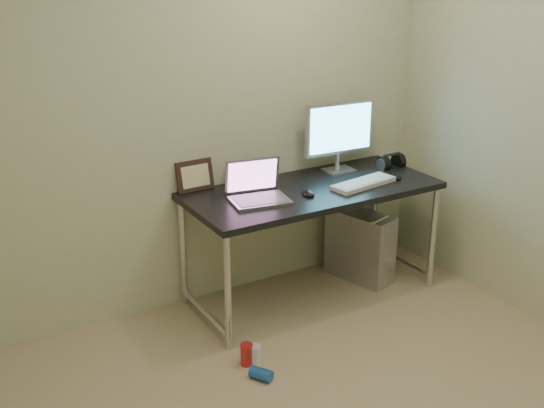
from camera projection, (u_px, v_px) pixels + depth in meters
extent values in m
cube|color=beige|center=(181.00, 111.00, 4.03)|extent=(3.50, 0.02, 2.50)
cube|color=black|center=(312.00, 191.00, 4.26)|extent=(1.60, 0.70, 0.04)
cylinder|color=silver|center=(228.00, 294.00, 3.78)|extent=(0.04, 0.04, 0.71)
cylinder|color=silver|center=(183.00, 253.00, 4.28)|extent=(0.04, 0.04, 0.71)
cylinder|color=silver|center=(433.00, 238.00, 4.51)|extent=(0.04, 0.04, 0.71)
cylinder|color=silver|center=(374.00, 209.00, 5.01)|extent=(0.04, 0.04, 0.71)
cylinder|color=silver|center=(206.00, 313.00, 4.13)|extent=(0.04, 0.62, 0.04)
cylinder|color=silver|center=(399.00, 258.00, 4.85)|extent=(0.04, 0.62, 0.04)
cube|color=#A6A5AA|center=(360.00, 246.00, 4.67)|extent=(0.32, 0.50, 0.48)
cylinder|color=#BABAC2|center=(380.00, 220.00, 4.42)|extent=(0.17, 0.07, 0.02)
cylinder|color=#BABAC2|center=(345.00, 202.00, 4.73)|extent=(0.17, 0.07, 0.02)
cylinder|color=black|center=(332.00, 213.00, 4.80)|extent=(0.01, 0.16, 0.69)
cylinder|color=black|center=(344.00, 214.00, 4.84)|extent=(0.02, 0.11, 0.71)
cylinder|color=red|center=(247.00, 354.00, 3.74)|extent=(0.09, 0.09, 0.13)
cylinder|color=white|center=(256.00, 355.00, 3.75)|extent=(0.07, 0.07, 0.11)
cylinder|color=blue|center=(261.00, 374.00, 3.62)|extent=(0.12, 0.14, 0.07)
cube|color=#BABAC2|center=(260.00, 201.00, 4.01)|extent=(0.37, 0.29, 0.02)
cube|color=slate|center=(260.00, 199.00, 4.01)|extent=(0.33, 0.25, 0.00)
cube|color=gray|center=(252.00, 175.00, 4.09)|extent=(0.34, 0.10, 0.22)
cube|color=#854E7B|center=(253.00, 176.00, 4.08)|extent=(0.30, 0.09, 0.19)
cube|color=#BABAC2|center=(339.00, 170.00, 4.56)|extent=(0.21, 0.16, 0.01)
cylinder|color=#BABAC2|center=(337.00, 161.00, 4.56)|extent=(0.03, 0.03, 0.11)
cube|color=#BABAC2|center=(339.00, 128.00, 4.47)|extent=(0.50, 0.06, 0.35)
cube|color=#49ACDB|center=(341.00, 129.00, 4.45)|extent=(0.46, 0.03, 0.30)
cube|color=silver|center=(363.00, 183.00, 4.29)|extent=(0.47, 0.21, 0.03)
ellipsoid|color=black|center=(394.00, 176.00, 4.42)|extent=(0.08, 0.12, 0.04)
ellipsoid|color=black|center=(308.00, 192.00, 4.12)|extent=(0.09, 0.13, 0.04)
cylinder|color=black|center=(383.00, 164.00, 4.61)|extent=(0.05, 0.11, 0.11)
cylinder|color=black|center=(399.00, 161.00, 4.67)|extent=(0.05, 0.11, 0.11)
cube|color=black|center=(392.00, 154.00, 4.62)|extent=(0.15, 0.02, 0.01)
cube|color=black|center=(195.00, 176.00, 4.18)|extent=(0.24, 0.08, 0.19)
cylinder|color=silver|center=(230.00, 177.00, 4.29)|extent=(0.01, 0.01, 0.10)
cylinder|color=silver|center=(230.00, 168.00, 4.27)|extent=(0.05, 0.04, 0.04)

